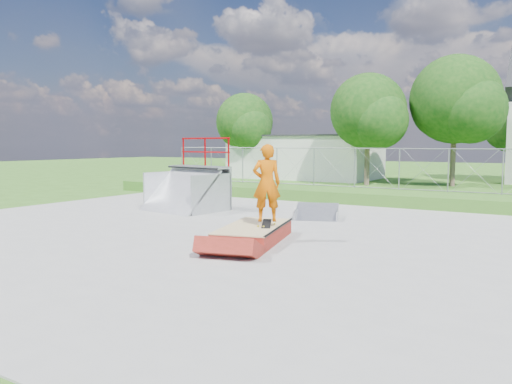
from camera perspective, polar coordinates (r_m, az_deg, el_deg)
ground at (r=13.70m, az=-4.37°, el=-4.91°), size 120.00×120.00×0.00m
concrete_pad at (r=13.70m, az=-4.38°, el=-4.83°), size 20.00×16.00×0.04m
grass_berm at (r=22.01m, az=10.25°, el=-0.37°), size 24.00×3.00×0.50m
grind_box at (r=12.66m, az=-0.28°, el=-4.80°), size 2.04×3.07×0.42m
quarter_pipe at (r=18.53m, az=-8.28°, el=1.99°), size 3.04×2.70×2.71m
flat_bank_ramp at (r=16.57m, az=6.97°, el=-2.37°), size 1.83×1.89×0.43m
skateboard at (r=12.59m, az=1.21°, el=-3.69°), size 0.56×0.81×0.13m
skater at (r=12.47m, az=1.22°, el=0.70°), size 0.84×0.78×1.93m
concrete_stairs at (r=25.66m, az=-8.41°, el=0.82°), size 1.50×1.60×0.80m
chain_link_fence at (r=22.86m, az=11.21°, el=2.72°), size 20.00×0.06×1.80m
utility_building_flat at (r=36.57m, az=5.68°, el=3.96°), size 10.00×6.00×3.00m
tree_left_near at (r=30.38m, az=13.03°, el=8.70°), size 4.76×4.48×6.65m
tree_center at (r=31.24m, az=22.25°, el=9.46°), size 5.44×5.12×7.60m
tree_left_far at (r=36.55m, az=-1.15°, el=7.81°), size 4.42×4.16×6.18m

